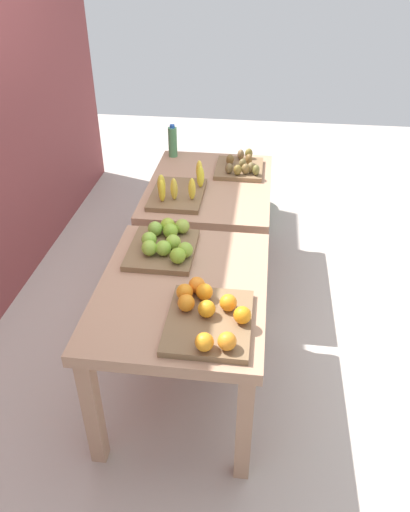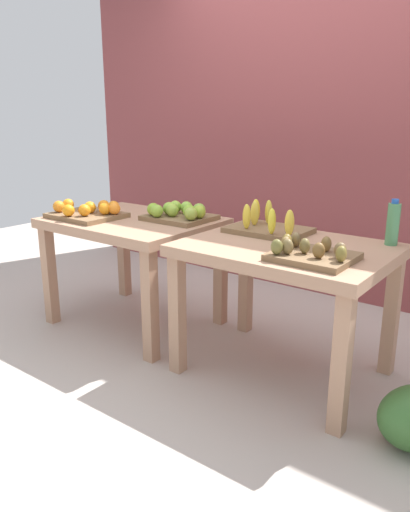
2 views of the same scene
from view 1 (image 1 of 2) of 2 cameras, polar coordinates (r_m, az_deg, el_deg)
ground_plane at (r=3.25m, az=-0.70°, el=-7.60°), size 8.00×8.00×0.00m
display_table_left at (r=2.43m, az=-2.59°, el=-5.35°), size 1.04×0.80×0.72m
display_table_right at (r=3.37m, az=0.53°, el=6.69°), size 1.04×0.80×0.72m
orange_bin at (r=2.14m, az=0.43°, el=-6.82°), size 0.47×0.37×0.11m
apple_bin at (r=2.59m, az=-4.58°, el=1.40°), size 0.40×0.34×0.11m
banana_crate at (r=3.13m, az=-3.01°, el=7.40°), size 0.44×0.33×0.17m
kiwi_bin at (r=3.49m, az=4.08°, el=10.13°), size 0.37×0.32×0.10m
water_bottle at (r=3.71m, az=-3.71°, el=12.90°), size 0.06×0.06×0.24m
watermelon_pile at (r=4.36m, az=5.23°, el=6.05°), size 0.69×0.45×0.28m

